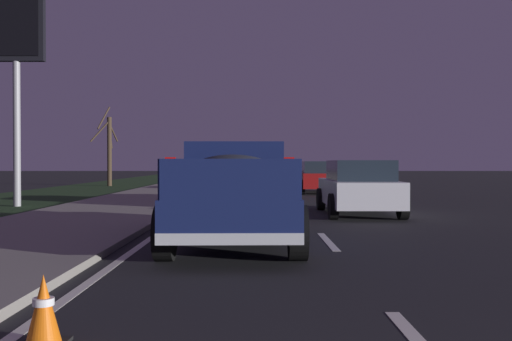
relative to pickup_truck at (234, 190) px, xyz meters
name	(u,v)px	position (x,y,z in m)	size (l,w,h in m)	color
ground	(284,192)	(17.54, -1.75, -0.98)	(144.00, 144.00, 0.00)	black
sidewalk_shoulder	(169,191)	(17.54, 3.95, -0.92)	(108.00, 4.00, 0.12)	gray
grass_verge	(68,192)	(17.54, 8.95, -0.98)	(108.00, 6.00, 0.01)	#1E3819
lane_markings	(235,190)	(19.83, 0.76, -0.98)	(108.00, 3.54, 0.01)	silver
pickup_truck	(234,190)	(0.00, 0.00, 0.00)	(5.46, 2.35, 1.87)	#141E4C
sedan_red	(319,177)	(17.15, -3.46, -0.20)	(4.44, 2.08, 1.54)	maroon
sedan_white	(358,187)	(5.69, -3.31, -0.20)	(4.41, 2.04, 1.54)	silver
sedan_green	(240,183)	(9.23, 0.16, -0.20)	(4.40, 2.03, 1.54)	#14592D
gas_price_sign	(16,48)	(8.64, 7.66, 4.35)	(0.27, 1.90, 7.08)	#99999E
bare_tree_far	(109,148)	(25.32, 8.94, 1.43)	(2.17, 1.34, 5.02)	#423323
traffic_cone_near	(44,311)	(-5.79, 1.30, -0.70)	(0.36, 0.36, 0.58)	black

